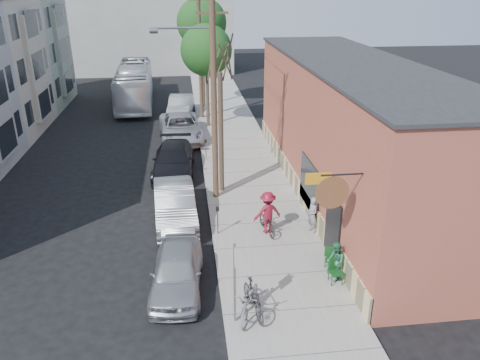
{
  "coord_description": "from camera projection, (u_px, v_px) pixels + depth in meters",
  "views": [
    {
      "loc": [
        1.08,
        -16.03,
        10.01
      ],
      "look_at": [
        3.49,
        3.73,
        1.5
      ],
      "focal_mm": 35.0,
      "sensor_mm": 36.0,
      "label": 1
    }
  ],
  "objects": [
    {
      "name": "tree_bare",
      "position": [
        221.0,
        134.0,
        22.72
      ],
      "size": [
        0.24,
        0.24,
        5.96
      ],
      "color": "#44392C",
      "rests_on": "sidewalk"
    },
    {
      "name": "patio_chair_b",
      "position": [
        336.0,
        272.0,
        16.4
      ],
      "size": [
        0.6,
        0.6,
        0.88
      ],
      "primitive_type": null,
      "rotation": [
        0.0,
        0.0,
        0.23
      ],
      "color": "#113F18",
      "rests_on": "sidewalk"
    },
    {
      "name": "sign_post",
      "position": [
        235.0,
        276.0,
        14.05
      ],
      "size": [
        0.07,
        0.45,
        2.8
      ],
      "color": "slate",
      "rests_on": "sidewalk"
    },
    {
      "name": "ground",
      "position": [
        164.0,
        256.0,
        18.44
      ],
      "size": [
        120.0,
        120.0,
        0.0
      ],
      "primitive_type": "plane",
      "color": "black"
    },
    {
      "name": "tree_leafy_mid",
      "position": [
        206.0,
        50.0,
        32.43
      ],
      "size": [
        3.6,
        3.6,
        7.21
      ],
      "color": "#44392C",
      "rests_on": "sidewalk"
    },
    {
      "name": "parking_meter_far",
      "position": [
        206.0,
        146.0,
        27.65
      ],
      "size": [
        0.14,
        0.14,
        1.24
      ],
      "color": "slate",
      "rests_on": "sidewalk"
    },
    {
      "name": "parked_bike_a",
      "position": [
        253.0,
        298.0,
        14.85
      ],
      "size": [
        0.87,
        1.93,
        1.12
      ],
      "primitive_type": "imported",
      "rotation": [
        0.0,
        0.0,
        0.19
      ],
      "color": "black",
      "rests_on": "sidewalk"
    },
    {
      "name": "end_cap_building",
      "position": [
        153.0,
        18.0,
        54.2
      ],
      "size": [
        18.0,
        8.0,
        12.0
      ],
      "primitive_type": "cube",
      "color": "#9FA09B",
      "rests_on": "ground"
    },
    {
      "name": "sidewalk",
      "position": [
        238.0,
        155.0,
        28.93
      ],
      "size": [
        4.5,
        58.0,
        0.15
      ],
      "primitive_type": "cube",
      "color": "#9B978F",
      "rests_on": "ground"
    },
    {
      "name": "patron_grey",
      "position": [
        312.0,
        215.0,
        19.57
      ],
      "size": [
        0.51,
        0.66,
        1.62
      ],
      "primitive_type": "imported",
      "rotation": [
        0.0,
        0.0,
        -1.34
      ],
      "color": "gray",
      "rests_on": "sidewalk"
    },
    {
      "name": "tree_leafy_far",
      "position": [
        202.0,
        23.0,
        37.35
      ],
      "size": [
        3.99,
        3.99,
        8.76
      ],
      "color": "#44392C",
      "rests_on": "sidewalk"
    },
    {
      "name": "utility_pole_far",
      "position": [
        200.0,
        49.0,
        34.62
      ],
      "size": [
        1.8,
        0.28,
        10.0
      ],
      "color": "#503A28",
      "rests_on": "sidewalk"
    },
    {
      "name": "car_2",
      "position": [
        174.0,
        160.0,
        26.06
      ],
      "size": [
        2.49,
        5.52,
        1.57
      ],
      "primitive_type": "imported",
      "rotation": [
        0.0,
        0.0,
        -0.05
      ],
      "color": "black",
      "rests_on": "ground"
    },
    {
      "name": "car_3",
      "position": [
        181.0,
        127.0,
        31.73
      ],
      "size": [
        3.18,
        6.12,
        1.65
      ],
      "primitive_type": "imported",
      "rotation": [
        0.0,
        0.0,
        0.08
      ],
      "color": "silver",
      "rests_on": "ground"
    },
    {
      "name": "parked_bike_b",
      "position": [
        250.0,
        301.0,
        14.76
      ],
      "size": [
        1.4,
        2.12,
        1.05
      ],
      "primitive_type": "imported",
      "rotation": [
        0.0,
        0.0,
        -0.39
      ],
      "color": "slate",
      "rests_on": "sidewalk"
    },
    {
      "name": "utility_pole_near",
      "position": [
        212.0,
        91.0,
        21.14
      ],
      "size": [
        3.57,
        0.28,
        10.0
      ],
      "color": "#503A28",
      "rests_on": "sidewalk"
    },
    {
      "name": "cyclist",
      "position": [
        268.0,
        212.0,
        19.55
      ],
      "size": [
        1.32,
        0.93,
        1.85
      ],
      "primitive_type": "imported",
      "rotation": [
        0.0,
        0.0,
        3.36
      ],
      "color": "maroon",
      "rests_on": "sidewalk"
    },
    {
      "name": "car_0",
      "position": [
        177.0,
        271.0,
        16.23
      ],
      "size": [
        2.03,
        4.37,
        1.45
      ],
      "primitive_type": "imported",
      "rotation": [
        0.0,
        0.0,
        -0.08
      ],
      "color": "#A8AAAF",
      "rests_on": "ground"
    },
    {
      "name": "patron_green",
      "position": [
        335.0,
        261.0,
        16.49
      ],
      "size": [
        0.66,
        0.79,
        1.48
      ],
      "primitive_type": "imported",
      "rotation": [
        0.0,
        0.0,
        -1.72
      ],
      "color": "#2D714B",
      "rests_on": "sidewalk"
    },
    {
      "name": "bus",
      "position": [
        135.0,
        85.0,
        40.64
      ],
      "size": [
        3.36,
        12.2,
        3.37
      ],
      "primitive_type": "imported",
      "rotation": [
        0.0,
        0.0,
        0.04
      ],
      "color": "white",
      "rests_on": "ground"
    },
    {
      "name": "cyclist_bike",
      "position": [
        267.0,
        223.0,
        19.74
      ],
      "size": [
        0.9,
        1.78,
        0.89
      ],
      "primitive_type": "imported",
      "rotation": [
        0.0,
        0.0,
        0.19
      ],
      "color": "black",
      "rests_on": "sidewalk"
    },
    {
      "name": "patio_chair_a",
      "position": [
        332.0,
        260.0,
        17.12
      ],
      "size": [
        0.65,
        0.65,
        0.88
      ],
      "primitive_type": null,
      "rotation": [
        0.0,
        0.0,
        -0.4
      ],
      "color": "#113F18",
      "rests_on": "sidewalk"
    },
    {
      "name": "car_1",
      "position": [
        175.0,
        204.0,
        20.86
      ],
      "size": [
        2.06,
        5.09,
        1.64
      ],
      "primitive_type": "imported",
      "rotation": [
        0.0,
        0.0,
        0.06
      ],
      "color": "#A3A7AA",
      "rests_on": "ground"
    },
    {
      "name": "car_4",
      "position": [
        180.0,
        106.0,
        37.15
      ],
      "size": [
        2.22,
        5.08,
        1.63
      ],
      "primitive_type": "imported",
      "rotation": [
        0.0,
        0.0,
        -0.1
      ],
      "color": "#979C9E",
      "rests_on": "ground"
    },
    {
      "name": "cafe_building",
      "position": [
        349.0,
        130.0,
        22.71
      ],
      "size": [
        6.6,
        20.2,
        6.61
      ],
      "color": "#A24F3C",
      "rests_on": "ground"
    },
    {
      "name": "parking_meter_near",
      "position": [
        218.0,
        216.0,
        19.47
      ],
      "size": [
        0.14,
        0.14,
        1.24
      ],
      "color": "slate",
      "rests_on": "sidewalk"
    }
  ]
}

